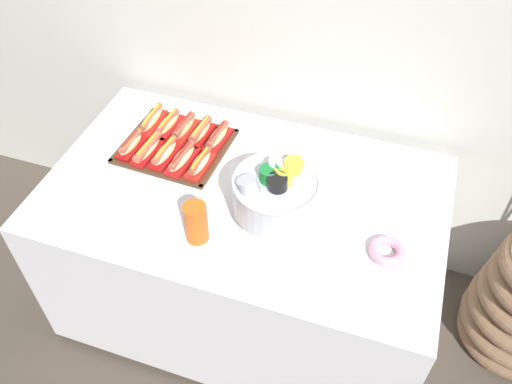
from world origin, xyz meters
TOP-DOWN VIEW (x-y plane):
  - ground_plane at (0.00, 0.00)m, footprint 10.00×10.00m
  - buffet_table at (0.00, 0.00)m, footprint 1.48×0.89m
  - serving_tray at (-0.34, 0.14)m, footprint 0.42×0.38m
  - hot_dog_0 at (-0.49, 0.07)m, footprint 0.07×0.16m
  - hot_dog_1 at (-0.42, 0.06)m, footprint 0.07×0.18m
  - hot_dog_2 at (-0.34, 0.06)m, footprint 0.08×0.17m
  - hot_dog_3 at (-0.27, 0.06)m, footprint 0.08×0.19m
  - hot_dog_4 at (-0.20, 0.05)m, footprint 0.07×0.17m
  - hot_dog_5 at (-0.49, 0.23)m, footprint 0.06×0.18m
  - hot_dog_6 at (-0.41, 0.23)m, footprint 0.08×0.18m
  - hot_dog_7 at (-0.34, 0.23)m, footprint 0.07×0.17m
  - hot_dog_8 at (-0.26, 0.22)m, footprint 0.07×0.17m
  - hot_dog_9 at (-0.19, 0.22)m, footprint 0.07×0.17m
  - punch_bowl at (0.15, -0.10)m, footprint 0.30×0.30m
  - cup_stack at (-0.07, -0.26)m, footprint 0.08×0.08m
  - donut at (0.55, -0.12)m, footprint 0.12×0.12m

SIDE VIEW (x-z plane):
  - ground_plane at x=0.00m, z-range 0.00..0.00m
  - buffet_table at x=0.00m, z-range 0.02..0.78m
  - serving_tray at x=-0.34m, z-range 0.76..0.77m
  - donut at x=0.55m, z-range 0.76..0.80m
  - hot_dog_4 at x=-0.20m, z-range 0.77..0.82m
  - hot_dog_6 at x=-0.41m, z-range 0.77..0.83m
  - hot_dog_1 at x=-0.42m, z-range 0.77..0.83m
  - hot_dog_9 at x=-0.19m, z-range 0.77..0.83m
  - hot_dog_3 at x=-0.27m, z-range 0.77..0.83m
  - hot_dog_5 at x=-0.49m, z-range 0.77..0.83m
  - hot_dog_0 at x=-0.49m, z-range 0.77..0.83m
  - hot_dog_2 at x=-0.34m, z-range 0.77..0.83m
  - hot_dog_7 at x=-0.34m, z-range 0.77..0.83m
  - hot_dog_8 at x=-0.26m, z-range 0.77..0.83m
  - cup_stack at x=-0.07m, z-range 0.76..0.92m
  - punch_bowl at x=0.15m, z-range 0.78..1.03m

